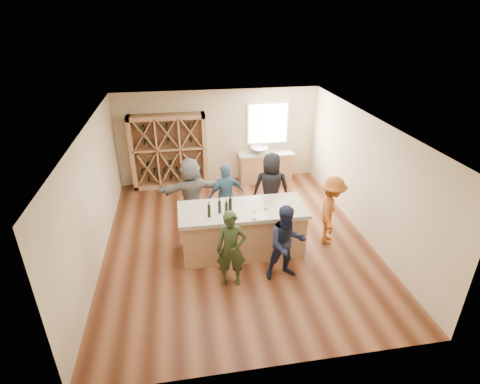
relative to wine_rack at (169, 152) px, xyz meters
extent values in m
cube|color=brown|center=(1.50, -3.27, -1.15)|extent=(6.00, 7.00, 0.10)
cube|color=white|center=(1.50, -3.27, 1.75)|extent=(6.00, 7.00, 0.10)
cube|color=beige|center=(1.50, 0.28, 0.30)|extent=(6.00, 0.10, 2.80)
cube|color=beige|center=(1.50, -6.82, 0.30)|extent=(6.00, 0.10, 2.80)
cube|color=beige|center=(-1.55, -3.27, 0.30)|extent=(0.10, 7.00, 2.80)
cube|color=beige|center=(4.55, -3.27, 0.30)|extent=(0.10, 7.00, 2.80)
cube|color=white|center=(3.00, 0.20, 0.65)|extent=(1.30, 0.06, 1.30)
cube|color=white|center=(3.00, 0.17, 0.65)|extent=(1.18, 0.01, 1.18)
cube|color=#AA7A51|center=(0.00, 0.00, 0.00)|extent=(2.20, 0.45, 2.20)
cube|color=#AA7A51|center=(2.90, -0.07, -0.67)|extent=(1.60, 0.58, 0.86)
cube|color=#A39A85|center=(2.90, -0.07, -0.21)|extent=(1.70, 0.62, 0.06)
imported|color=silver|center=(2.70, -0.07, -0.09)|extent=(0.54, 0.54, 0.19)
cylinder|color=silver|center=(2.70, 0.11, -0.03)|extent=(0.02, 0.02, 0.30)
cube|color=#AA7A51|center=(1.55, -3.71, -0.60)|extent=(2.60, 1.00, 1.00)
cube|color=#A39A85|center=(1.55, -3.71, -0.06)|extent=(2.72, 1.12, 0.08)
cylinder|color=black|center=(0.82, -3.95, 0.12)|extent=(0.08, 0.08, 0.27)
cylinder|color=black|center=(1.05, -3.81, 0.11)|extent=(0.08, 0.08, 0.27)
cylinder|color=black|center=(1.18, -3.92, 0.12)|extent=(0.08, 0.08, 0.28)
cylinder|color=black|center=(1.27, -3.82, 0.14)|extent=(0.10, 0.10, 0.32)
cone|color=white|center=(1.19, -4.15, 0.07)|extent=(0.07, 0.07, 0.18)
cone|color=white|center=(1.70, -4.19, 0.07)|extent=(0.08, 0.08, 0.19)
cone|color=white|center=(2.28, -4.11, 0.06)|extent=(0.08, 0.08, 0.17)
cone|color=white|center=(2.02, -3.82, 0.08)|extent=(0.08, 0.08, 0.20)
cone|color=white|center=(2.51, -3.98, 0.06)|extent=(0.08, 0.08, 0.17)
cube|color=white|center=(1.16, -4.12, -0.02)|extent=(0.22, 0.28, 0.00)
cube|color=white|center=(1.86, -4.09, -0.02)|extent=(0.22, 0.30, 0.00)
cube|color=white|center=(2.45, -4.08, -0.02)|extent=(0.22, 0.30, 0.00)
imported|color=#263319|center=(1.15, -4.74, -0.31)|extent=(0.63, 0.50, 1.58)
imported|color=#191E38|center=(2.24, -4.72, -0.30)|extent=(0.79, 0.46, 1.59)
imported|color=#994C19|center=(3.57, -3.67, -0.29)|extent=(0.88, 1.16, 1.62)
imported|color=#335972|center=(1.36, -2.50, -0.30)|extent=(1.03, 0.73, 1.60)
imported|color=black|center=(2.47, -2.51, -0.19)|extent=(0.99, 0.76, 1.82)
imported|color=slate|center=(0.52, -2.37, -0.22)|extent=(1.70, 0.80, 1.76)
camera|label=1|loc=(0.34, -10.55, 3.83)|focal=28.00mm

